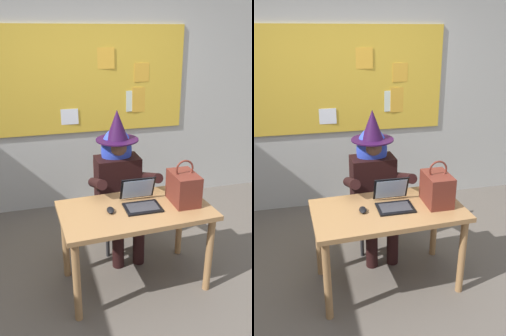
{
  "view_description": "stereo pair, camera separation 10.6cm",
  "coord_description": "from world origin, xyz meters",
  "views": [
    {
      "loc": [
        -0.61,
        -2.29,
        2.07
      ],
      "look_at": [
        0.14,
        0.43,
        0.97
      ],
      "focal_mm": 37.3,
      "sensor_mm": 36.0,
      "label": 1
    },
    {
      "loc": [
        -0.5,
        -2.32,
        2.07
      ],
      "look_at": [
        0.14,
        0.43,
        0.97
      ],
      "focal_mm": 37.3,
      "sensor_mm": 36.0,
      "label": 2
    }
  ],
  "objects": [
    {
      "name": "ground_plane",
      "position": [
        0.0,
        0.0,
        0.0
      ],
      "size": [
        24.0,
        24.0,
        0.0
      ],
      "primitive_type": "plane",
      "color": "#5B544C"
    },
    {
      "name": "wall_back_bulletin",
      "position": [
        0.0,
        1.79,
        1.39
      ],
      "size": [
        5.84,
        1.86,
        2.75
      ],
      "color": "#B2B2AD",
      "rests_on": "ground"
    },
    {
      "name": "desk_main",
      "position": [
        0.13,
        0.12,
        0.63
      ],
      "size": [
        1.26,
        0.73,
        0.73
      ],
      "rotation": [
        0.0,
        0.0,
        0.05
      ],
      "color": "#A37547",
      "rests_on": "ground"
    },
    {
      "name": "chair_at_desk",
      "position": [
        0.13,
        0.81,
        0.49
      ],
      "size": [
        0.46,
        0.46,
        0.88
      ],
      "rotation": [
        0.0,
        0.0,
        -1.48
      ],
      "color": "#4C1E19",
      "rests_on": "ground"
    },
    {
      "name": "person_costumed",
      "position": [
        0.14,
        0.69,
        0.77
      ],
      "size": [
        0.6,
        0.67,
        1.41
      ],
      "rotation": [
        0.0,
        0.0,
        -1.55
      ],
      "color": "black",
      "rests_on": "ground"
    },
    {
      "name": "laptop",
      "position": [
        0.19,
        0.16,
        0.78
      ],
      "size": [
        0.3,
        0.3,
        0.22
      ],
      "rotation": [
        0.0,
        0.0,
        -0.01
      ],
      "color": "black",
      "rests_on": "desk_main"
    },
    {
      "name": "computer_mouse",
      "position": [
        -0.08,
        0.11,
        0.75
      ],
      "size": [
        0.07,
        0.11,
        0.03
      ],
      "primitive_type": "ellipsoid",
      "rotation": [
        0.0,
        0.0,
        -0.08
      ],
      "color": "black",
      "rests_on": "desk_main"
    },
    {
      "name": "handbag",
      "position": [
        0.55,
        0.12,
        0.87
      ],
      "size": [
        0.2,
        0.3,
        0.38
      ],
      "rotation": [
        0.0,
        0.0,
        0.09
      ],
      "color": "maroon",
      "rests_on": "desk_main"
    }
  ]
}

